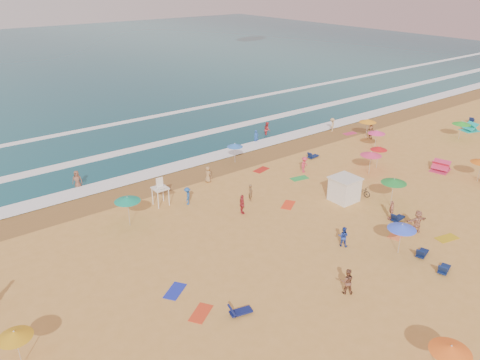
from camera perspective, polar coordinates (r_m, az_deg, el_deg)
ground at (r=38.49m, az=8.51°, el=-4.00°), size 220.00×220.00×0.00m
ocean at (r=111.54m, az=-24.56°, el=12.81°), size 220.00×140.00×0.18m
wet_sand at (r=47.10m, az=-2.30°, el=1.70°), size 220.00×220.00×0.00m
surf_foam at (r=54.06m, az=-7.72°, el=4.63°), size 200.00×18.70×0.05m
cabana at (r=40.67m, az=12.60°, el=-1.16°), size 2.00×2.00×2.00m
cabana_roof at (r=40.24m, az=12.74°, el=0.21°), size 2.20×2.20×0.12m
bicycle at (r=42.09m, az=14.54°, el=-1.29°), size 0.97×1.82×0.91m
lifeguard_stand at (r=39.45m, az=-9.67°, el=-1.64°), size 1.20×1.20×2.10m
beach_umbrellas at (r=37.20m, az=11.50°, el=-1.67°), size 62.56×30.28×0.76m
loungers at (r=42.87m, az=20.86°, el=-2.10°), size 47.92×20.38×0.34m
towels at (r=37.70m, az=11.10°, el=-4.82°), size 33.97×26.03×0.03m
popup_tents at (r=56.97m, az=24.98°, el=4.09°), size 16.70×6.87×1.20m
beachgoers at (r=42.16m, az=5.56°, el=-0.04°), size 42.43×26.91×2.08m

